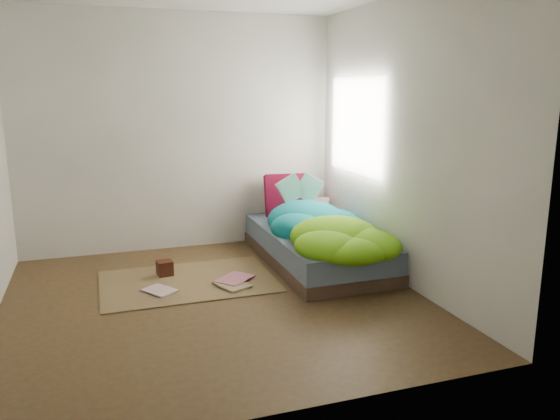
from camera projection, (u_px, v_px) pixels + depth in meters
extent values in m
cube|color=#46301B|center=(216.00, 301.00, 4.68)|extent=(3.50, 3.50, 0.00)
cube|color=beige|center=(179.00, 133.00, 6.02)|extent=(3.50, 0.04, 2.60)
cube|color=beige|center=(283.00, 185.00, 2.78)|extent=(3.50, 0.04, 2.60)
cube|color=beige|center=(402.00, 143.00, 4.95)|extent=(0.04, 3.50, 2.60)
cube|color=white|center=(356.00, 126.00, 5.76)|extent=(0.01, 1.00, 1.20)
cube|color=#3B2A20|center=(316.00, 257.00, 5.72)|extent=(1.00, 2.00, 0.12)
cube|color=#4C5A79|center=(316.00, 241.00, 5.68)|extent=(0.98, 1.96, 0.22)
cube|color=brown|center=(188.00, 281.00, 5.14)|extent=(1.60, 1.10, 0.01)
cube|color=beige|center=(302.00, 208.00, 6.41)|extent=(0.73, 0.63, 0.14)
cube|color=#450415|center=(286.00, 195.00, 6.30)|extent=(0.49, 0.21, 0.48)
cube|color=#33180B|center=(165.00, 268.00, 5.29)|extent=(0.16, 0.16, 0.14)
imported|color=silver|center=(151.00, 294.00, 4.78)|extent=(0.33, 0.35, 0.02)
imported|color=#C97490|center=(223.00, 277.00, 5.19)|extent=(0.43, 0.42, 0.03)
imported|color=tan|center=(222.00, 288.00, 4.92)|extent=(0.34, 0.39, 0.02)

